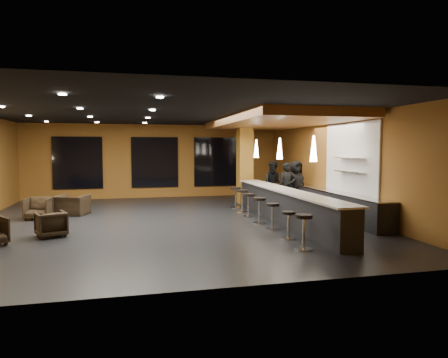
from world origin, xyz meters
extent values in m
cube|color=black|center=(0.00, 0.00, -0.05)|extent=(12.00, 13.00, 0.10)
cube|color=black|center=(0.00, 0.00, 3.55)|extent=(12.00, 13.00, 0.10)
cube|color=brown|center=(0.00, 6.55, 1.75)|extent=(12.00, 0.10, 3.50)
cube|color=brown|center=(0.00, -6.55, 1.75)|extent=(12.00, 0.10, 3.50)
cube|color=brown|center=(6.05, 0.00, 1.75)|extent=(0.10, 13.00, 3.50)
cube|color=#945B2B|center=(4.00, 1.00, 3.36)|extent=(3.60, 8.00, 0.28)
cube|color=black|center=(-3.50, 6.44, 1.70)|extent=(2.20, 0.06, 2.40)
cube|color=black|center=(0.00, 6.44, 1.70)|extent=(2.20, 0.06, 2.40)
cube|color=black|center=(3.00, 6.44, 1.70)|extent=(2.20, 0.06, 2.40)
cube|color=white|center=(5.96, -1.00, 2.00)|extent=(0.06, 3.20, 2.40)
cube|color=black|center=(3.65, -1.00, 0.50)|extent=(0.60, 8.00, 1.00)
cube|color=beige|center=(3.65, -1.00, 1.02)|extent=(0.78, 8.10, 0.05)
cube|color=black|center=(5.65, -0.50, 0.43)|extent=(0.70, 6.00, 0.86)
cube|color=silver|center=(5.65, -0.50, 0.89)|extent=(0.72, 6.00, 0.03)
cube|color=silver|center=(5.82, -1.20, 1.60)|extent=(0.30, 1.50, 0.03)
cube|color=silver|center=(5.82, -1.20, 2.05)|extent=(0.30, 1.50, 0.03)
cube|color=olive|center=(3.65, 3.60, 1.75)|extent=(0.60, 0.60, 3.50)
cone|color=white|center=(3.65, -3.00, 2.35)|extent=(0.20, 0.20, 0.70)
cone|color=white|center=(3.65, -0.50, 2.35)|extent=(0.20, 0.20, 0.70)
cone|color=white|center=(3.65, 2.00, 2.35)|extent=(0.20, 0.20, 0.70)
imported|color=black|center=(4.75, 1.49, 0.91)|extent=(0.74, 0.56, 1.81)
imported|color=black|center=(4.49, 2.27, 0.93)|extent=(1.10, 0.99, 1.85)
imported|color=black|center=(5.25, 1.83, 0.94)|extent=(1.05, 0.84, 1.88)
imported|color=black|center=(-3.24, -1.59, 0.34)|extent=(0.95, 0.96, 0.67)
imported|color=black|center=(-4.17, 1.37, 0.37)|extent=(0.85, 0.87, 0.73)
imported|color=black|center=(-3.21, 2.03, 0.35)|extent=(1.34, 1.26, 0.70)
cylinder|color=silver|center=(2.74, -4.43, 0.02)|extent=(0.42, 0.42, 0.03)
cylinder|color=silver|center=(2.74, -4.43, 0.39)|extent=(0.07, 0.07, 0.73)
cylinder|color=black|center=(2.74, -4.43, 0.79)|extent=(0.40, 0.40, 0.08)
cylinder|color=silver|center=(2.83, -3.30, 0.01)|extent=(0.37, 0.37, 0.03)
cylinder|color=silver|center=(2.83, -3.30, 0.34)|extent=(0.06, 0.06, 0.64)
cylinder|color=black|center=(2.83, -3.30, 0.69)|extent=(0.35, 0.35, 0.07)
cylinder|color=silver|center=(2.83, -2.10, 0.01)|extent=(0.39, 0.39, 0.03)
cylinder|color=silver|center=(2.83, -2.10, 0.36)|extent=(0.07, 0.07, 0.69)
cylinder|color=black|center=(2.83, -2.10, 0.73)|extent=(0.37, 0.37, 0.08)
cylinder|color=silver|center=(2.78, -1.07, 0.02)|extent=(0.41, 0.41, 0.03)
cylinder|color=silver|center=(2.78, -1.07, 0.38)|extent=(0.07, 0.07, 0.72)
cylinder|color=black|center=(2.78, -1.07, 0.78)|extent=(0.39, 0.39, 0.08)
cylinder|color=silver|center=(2.79, 0.16, 0.02)|extent=(0.41, 0.41, 0.03)
cylinder|color=silver|center=(2.79, 0.16, 0.38)|extent=(0.07, 0.07, 0.72)
cylinder|color=black|center=(2.79, 0.16, 0.77)|extent=(0.39, 0.39, 0.08)
cylinder|color=silver|center=(2.86, 1.17, 0.02)|extent=(0.42, 0.42, 0.03)
cylinder|color=silver|center=(2.86, 1.17, 0.39)|extent=(0.07, 0.07, 0.74)
cylinder|color=black|center=(2.86, 1.17, 0.79)|extent=(0.40, 0.40, 0.08)
cylinder|color=silver|center=(2.90, 2.29, 0.02)|extent=(0.42, 0.42, 0.03)
cylinder|color=silver|center=(2.90, 2.29, 0.38)|extent=(0.07, 0.07, 0.73)
cylinder|color=black|center=(2.90, 2.29, 0.78)|extent=(0.39, 0.39, 0.08)
camera|label=1|loc=(-1.16, -12.90, 2.35)|focal=32.00mm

